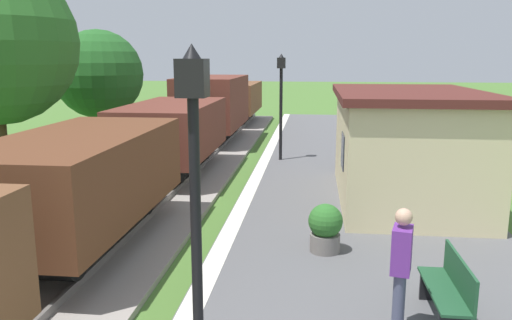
% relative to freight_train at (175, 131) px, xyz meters
% --- Properties ---
extents(freight_train, '(2.50, 32.60, 2.72)m').
position_rel_freight_train_xyz_m(freight_train, '(0.00, 0.00, 0.00)').
color(freight_train, brown).
rests_on(freight_train, rail_near).
extents(station_hut, '(3.50, 5.80, 2.78)m').
position_rel_freight_train_xyz_m(station_hut, '(6.80, -3.20, 0.19)').
color(station_hut, beige).
rests_on(station_hut, platform_slab).
extents(bench_near_hut, '(0.42, 1.50, 0.91)m').
position_rel_freight_train_xyz_m(bench_near_hut, '(6.40, -9.40, -0.74)').
color(bench_near_hut, '#1E4C2D').
rests_on(bench_near_hut, platform_slab).
extents(person_waiting, '(0.32, 0.43, 1.71)m').
position_rel_freight_train_xyz_m(person_waiting, '(5.65, -9.82, -0.28)').
color(person_waiting, '#474C66').
rests_on(person_waiting, platform_slab).
extents(potted_planter, '(0.64, 0.64, 0.92)m').
position_rel_freight_train_xyz_m(potted_planter, '(4.76, -7.02, -0.74)').
color(potted_planter, slate).
rests_on(potted_planter, platform_slab).
extents(lamp_post_near, '(0.28, 0.28, 3.70)m').
position_rel_freight_train_xyz_m(lamp_post_near, '(3.35, -11.38, 1.34)').
color(lamp_post_near, black).
rests_on(lamp_post_near, platform_slab).
extents(lamp_post_far, '(0.28, 0.28, 3.70)m').
position_rel_freight_train_xyz_m(lamp_post_far, '(3.35, 1.61, 1.34)').
color(lamp_post_far, black).
rests_on(lamp_post_far, platform_slab).
extents(tree_field_left, '(3.40, 3.40, 4.88)m').
position_rel_freight_train_xyz_m(tree_field_left, '(-3.79, 2.95, 1.71)').
color(tree_field_left, '#4C3823').
rests_on(tree_field_left, ground).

